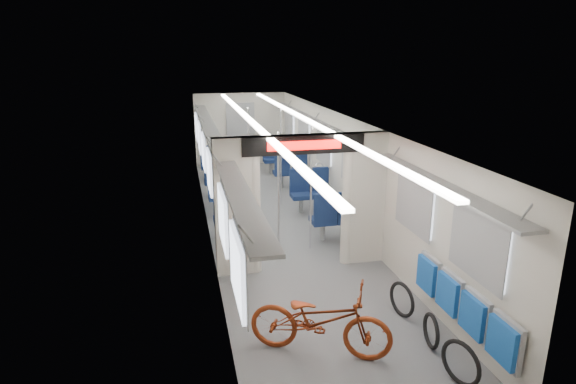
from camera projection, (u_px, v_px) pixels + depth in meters
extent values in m
plane|color=#515456|center=(278.00, 226.00, 10.20)|extent=(12.00, 12.00, 0.00)
cube|color=beige|center=(207.00, 178.00, 9.57)|extent=(0.02, 12.00, 2.30)
cube|color=beige|center=(345.00, 170.00, 10.18)|extent=(0.02, 12.00, 2.30)
cube|color=beige|center=(240.00, 129.00, 15.49)|extent=(2.90, 0.02, 2.30)
cube|color=beige|center=(414.00, 337.00, 4.27)|extent=(2.90, 0.02, 2.30)
cube|color=silver|center=(278.00, 118.00, 9.55)|extent=(2.90, 12.00, 0.02)
cube|color=white|center=(250.00, 120.00, 9.44)|extent=(0.12, 11.40, 0.04)
cube|color=white|center=(304.00, 119.00, 9.68)|extent=(0.12, 11.40, 0.04)
cube|color=beige|center=(235.00, 216.00, 7.81)|extent=(0.65, 0.18, 2.00)
cube|color=beige|center=(365.00, 207.00, 8.29)|extent=(0.65, 0.18, 2.00)
cube|color=beige|center=(303.00, 144.00, 7.72)|extent=(2.90, 0.18, 0.30)
cylinder|color=beige|center=(255.00, 215.00, 7.88)|extent=(0.20, 0.20, 2.00)
cylinder|color=beige|center=(347.00, 208.00, 8.22)|extent=(0.20, 0.20, 2.00)
cube|color=black|center=(304.00, 145.00, 7.62)|extent=(2.00, 0.03, 0.30)
cube|color=#FF0C07|center=(305.00, 145.00, 7.60)|extent=(1.20, 0.02, 0.14)
cube|color=silver|center=(237.00, 269.00, 5.02)|extent=(0.04, 1.00, 0.75)
cube|color=silver|center=(479.00, 246.00, 5.62)|extent=(0.04, 1.00, 0.75)
cube|color=silver|center=(223.00, 219.00, 6.51)|extent=(0.04, 1.00, 0.75)
cube|color=silver|center=(415.00, 205.00, 7.11)|extent=(0.04, 1.00, 0.75)
cube|color=silver|center=(209.00, 172.00, 9.04)|extent=(0.04, 1.00, 0.75)
cube|color=silver|center=(352.00, 164.00, 9.64)|extent=(0.04, 1.00, 0.75)
cube|color=silver|center=(204.00, 152.00, 10.81)|extent=(0.04, 1.00, 0.75)
cube|color=silver|center=(324.00, 146.00, 11.42)|extent=(0.04, 1.00, 0.75)
cube|color=silver|center=(199.00, 137.00, 12.59)|extent=(0.04, 1.00, 0.75)
cube|color=silver|center=(304.00, 133.00, 13.19)|extent=(0.04, 1.00, 0.75)
cube|color=silver|center=(197.00, 127.00, 14.27)|extent=(0.04, 1.00, 0.75)
cube|color=silver|center=(290.00, 124.00, 14.88)|extent=(0.04, 1.00, 0.75)
cube|color=gray|center=(240.00, 196.00, 5.64)|extent=(0.30, 3.60, 0.04)
cube|color=gray|center=(437.00, 183.00, 6.18)|extent=(0.30, 3.60, 0.04)
cube|color=gray|center=(207.00, 123.00, 11.25)|extent=(0.30, 7.60, 0.04)
cube|color=gray|center=(312.00, 120.00, 11.79)|extent=(0.30, 7.60, 0.04)
cube|color=gray|center=(241.00, 134.00, 15.47)|extent=(0.90, 0.05, 2.00)
imported|color=maroon|center=(320.00, 320.00, 5.82)|extent=(1.84, 1.32, 0.92)
cube|color=gray|center=(507.00, 342.00, 5.17)|extent=(0.06, 0.48, 0.55)
cube|color=#104597|center=(502.00, 343.00, 5.16)|extent=(0.06, 0.44, 0.46)
cube|color=gray|center=(477.00, 315.00, 5.69)|extent=(0.06, 0.48, 0.55)
cube|color=#104597|center=(472.00, 316.00, 5.68)|extent=(0.06, 0.44, 0.46)
cube|color=gray|center=(452.00, 293.00, 6.20)|extent=(0.06, 0.48, 0.55)
cube|color=#104597|center=(447.00, 294.00, 6.19)|extent=(0.06, 0.44, 0.46)
cube|color=gray|center=(430.00, 275.00, 6.72)|extent=(0.06, 0.48, 0.55)
cube|color=#104597|center=(426.00, 275.00, 6.70)|extent=(0.06, 0.44, 0.46)
torus|color=black|center=(460.00, 365.00, 5.33)|extent=(0.22, 0.53, 0.54)
torus|color=black|center=(431.00, 332.00, 6.01)|extent=(0.11, 0.46, 0.46)
torus|color=black|center=(402.00, 301.00, 6.71)|extent=(0.17, 0.51, 0.51)
cube|color=#0E1C3F|center=(248.00, 218.00, 9.51)|extent=(0.41, 0.38, 0.10)
cylinder|color=gray|center=(248.00, 229.00, 9.58)|extent=(0.10, 0.10, 0.35)
cube|color=#0E1C3F|center=(249.00, 206.00, 9.28)|extent=(0.41, 0.07, 0.50)
torus|color=silver|center=(249.00, 194.00, 9.21)|extent=(0.21, 0.03, 0.21)
cube|color=#0E1C3F|center=(238.00, 196.00, 10.96)|extent=(0.41, 0.38, 0.10)
cylinder|color=gray|center=(239.00, 205.00, 11.03)|extent=(0.10, 0.10, 0.35)
cube|color=#0E1C3F|center=(237.00, 182.00, 11.02)|extent=(0.41, 0.07, 0.50)
torus|color=silver|center=(237.00, 171.00, 10.95)|extent=(0.21, 0.03, 0.21)
cube|color=#0E1C3F|center=(224.00, 220.00, 9.42)|extent=(0.41, 0.38, 0.10)
cylinder|color=gray|center=(225.00, 231.00, 9.48)|extent=(0.10, 0.10, 0.35)
cube|color=#0E1C3F|center=(225.00, 208.00, 9.19)|extent=(0.41, 0.07, 0.50)
torus|color=silver|center=(224.00, 195.00, 9.11)|extent=(0.21, 0.03, 0.21)
cube|color=#0E1C3F|center=(218.00, 197.00, 10.86)|extent=(0.41, 0.38, 0.10)
cylinder|color=gray|center=(218.00, 207.00, 10.93)|extent=(0.10, 0.10, 0.35)
cube|color=#0E1C3F|center=(217.00, 183.00, 10.92)|extent=(0.41, 0.07, 0.50)
torus|color=silver|center=(216.00, 172.00, 10.85)|extent=(0.21, 0.03, 0.21)
cube|color=#0E1C3F|center=(323.00, 221.00, 9.38)|extent=(0.45, 0.42, 0.10)
cylinder|color=gray|center=(322.00, 231.00, 9.45)|extent=(0.10, 0.10, 0.35)
cube|color=#0E1C3F|center=(326.00, 207.00, 9.13)|extent=(0.45, 0.08, 0.55)
torus|color=silver|center=(326.00, 193.00, 9.05)|extent=(0.23, 0.03, 0.23)
cube|color=#0E1C3F|center=(301.00, 196.00, 10.98)|extent=(0.45, 0.42, 0.10)
cylinder|color=gray|center=(301.00, 205.00, 11.05)|extent=(0.10, 0.10, 0.35)
cube|color=#0E1C3F|center=(299.00, 180.00, 11.05)|extent=(0.45, 0.08, 0.55)
torus|color=silver|center=(299.00, 168.00, 10.97)|extent=(0.23, 0.03, 0.23)
cube|color=#0E1C3F|center=(345.00, 219.00, 9.48)|extent=(0.45, 0.42, 0.10)
cylinder|color=gray|center=(345.00, 229.00, 9.55)|extent=(0.10, 0.10, 0.35)
cube|color=#0E1C3F|center=(349.00, 206.00, 9.23)|extent=(0.45, 0.08, 0.55)
torus|color=silver|center=(349.00, 192.00, 9.15)|extent=(0.23, 0.03, 0.23)
cube|color=#0E1C3F|center=(321.00, 194.00, 11.08)|extent=(0.45, 0.42, 0.10)
cylinder|color=gray|center=(321.00, 204.00, 11.15)|extent=(0.10, 0.10, 0.35)
cube|color=#0E1C3F|center=(319.00, 179.00, 11.15)|extent=(0.45, 0.08, 0.55)
torus|color=silver|center=(319.00, 167.00, 11.07)|extent=(0.23, 0.03, 0.23)
cube|color=#0E1C3F|center=(232.00, 181.00, 12.26)|extent=(0.44, 0.41, 0.10)
cylinder|color=gray|center=(232.00, 189.00, 12.32)|extent=(0.10, 0.10, 0.35)
cube|color=#0E1C3F|center=(232.00, 170.00, 12.02)|extent=(0.44, 0.08, 0.54)
torus|color=silver|center=(232.00, 159.00, 11.94)|extent=(0.22, 0.03, 0.22)
cube|color=#0E1C3F|center=(225.00, 166.00, 13.81)|extent=(0.44, 0.41, 0.10)
cylinder|color=gray|center=(226.00, 173.00, 13.87)|extent=(0.10, 0.10, 0.35)
cube|color=#0E1C3F|center=(224.00, 154.00, 13.88)|extent=(0.44, 0.08, 0.54)
torus|color=silver|center=(224.00, 145.00, 13.80)|extent=(0.22, 0.03, 0.22)
cube|color=#0E1C3F|center=(213.00, 182.00, 12.16)|extent=(0.44, 0.41, 0.10)
cylinder|color=gray|center=(214.00, 190.00, 12.22)|extent=(0.10, 0.10, 0.35)
cube|color=#0E1C3F|center=(213.00, 171.00, 11.92)|extent=(0.44, 0.08, 0.54)
torus|color=silver|center=(213.00, 160.00, 11.84)|extent=(0.22, 0.03, 0.22)
cube|color=#0E1C3F|center=(209.00, 167.00, 13.71)|extent=(0.44, 0.41, 0.10)
cylinder|color=gray|center=(209.00, 174.00, 13.77)|extent=(0.10, 0.10, 0.35)
cube|color=#0E1C3F|center=(208.00, 155.00, 13.78)|extent=(0.44, 0.08, 0.54)
torus|color=silver|center=(207.00, 145.00, 13.70)|extent=(0.22, 0.03, 0.22)
cube|color=#0E1C3F|center=(281.00, 173.00, 13.02)|extent=(0.41, 0.39, 0.10)
cylinder|color=gray|center=(281.00, 181.00, 13.09)|extent=(0.10, 0.10, 0.35)
cube|color=#0E1C3F|center=(282.00, 163.00, 12.79)|extent=(0.41, 0.07, 0.51)
torus|color=silver|center=(282.00, 154.00, 12.72)|extent=(0.21, 0.03, 0.21)
cube|color=#0E1C3F|center=(270.00, 160.00, 14.49)|extent=(0.41, 0.39, 0.10)
cylinder|color=gray|center=(271.00, 168.00, 14.55)|extent=(0.10, 0.10, 0.35)
cube|color=#0E1C3F|center=(269.00, 150.00, 14.55)|extent=(0.41, 0.07, 0.51)
torus|color=silver|center=(269.00, 141.00, 14.47)|extent=(0.21, 0.03, 0.21)
cube|color=#0E1C3F|center=(298.00, 172.00, 13.12)|extent=(0.41, 0.39, 0.10)
cylinder|color=gray|center=(298.00, 180.00, 13.19)|extent=(0.10, 0.10, 0.35)
cube|color=#0E1C3F|center=(300.00, 162.00, 12.89)|extent=(0.41, 0.07, 0.51)
torus|color=silver|center=(300.00, 153.00, 12.82)|extent=(0.21, 0.03, 0.21)
cube|color=#0E1C3F|center=(286.00, 160.00, 14.59)|extent=(0.41, 0.39, 0.10)
cylinder|color=gray|center=(286.00, 167.00, 14.65)|extent=(0.10, 0.10, 0.35)
cube|color=#0E1C3F|center=(285.00, 149.00, 14.65)|extent=(0.41, 0.07, 0.51)
torus|color=silver|center=(285.00, 141.00, 14.57)|extent=(0.21, 0.03, 0.21)
cylinder|color=silver|center=(279.00, 198.00, 8.28)|extent=(0.04, 0.04, 2.30)
cylinder|color=silver|center=(311.00, 190.00, 8.76)|extent=(0.04, 0.04, 2.30)
cylinder|color=silver|center=(249.00, 155.00, 11.66)|extent=(0.04, 0.04, 2.30)
cylinder|color=silver|center=(281.00, 158.00, 11.36)|extent=(0.04, 0.04, 2.30)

